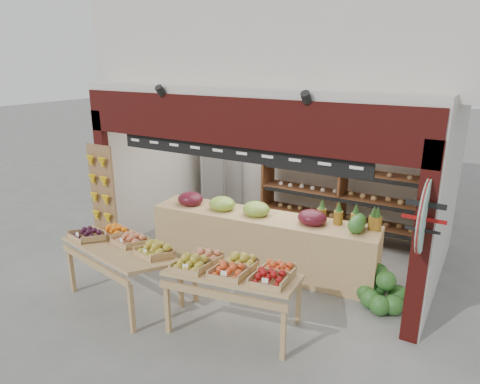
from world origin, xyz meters
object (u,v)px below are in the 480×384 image
(cardboard_stack, at_px, (230,223))
(display_table_right, at_px, (234,271))
(watermelon_pile, at_px, (381,292))
(back_shelving, at_px, (343,176))
(refrigerator, at_px, (221,177))
(display_table_left, at_px, (121,245))
(mid_counter, at_px, (261,240))

(cardboard_stack, height_order, display_table_right, display_table_right)
(watermelon_pile, bearing_deg, display_table_right, -134.87)
(back_shelving, xyz_separation_m, refrigerator, (-2.87, -0.05, -0.41))
(display_table_right, bearing_deg, cardboard_stack, 123.37)
(refrigerator, distance_m, display_table_right, 4.59)
(watermelon_pile, bearing_deg, display_table_left, -153.60)
(display_table_left, bearing_deg, back_shelving, 61.65)
(refrigerator, xyz_separation_m, mid_counter, (2.14, -2.01, -0.34))
(display_table_right, bearing_deg, back_shelving, 86.81)
(refrigerator, relative_size, display_table_left, 0.94)
(display_table_right, distance_m, watermelon_pile, 2.31)
(cardboard_stack, distance_m, mid_counter, 1.60)
(mid_counter, height_order, display_table_right, mid_counter)
(back_shelving, height_order, cardboard_stack, back_shelving)
(display_table_left, bearing_deg, refrigerator, 100.96)
(cardboard_stack, bearing_deg, watermelon_pile, -18.33)
(mid_counter, height_order, display_table_left, mid_counter)
(cardboard_stack, height_order, watermelon_pile, cardboard_stack)
(mid_counter, xyz_separation_m, display_table_left, (-1.39, -1.87, 0.30))
(cardboard_stack, relative_size, display_table_right, 0.57)
(cardboard_stack, height_order, display_table_left, display_table_left)
(back_shelving, relative_size, refrigerator, 1.94)
(back_shelving, distance_m, display_table_right, 3.81)
(back_shelving, distance_m, refrigerator, 2.90)
(back_shelving, height_order, display_table_left, back_shelving)
(cardboard_stack, xyz_separation_m, display_table_right, (1.77, -2.68, 0.58))
(back_shelving, bearing_deg, watermelon_pile, -58.31)
(watermelon_pile, bearing_deg, refrigerator, 153.02)
(display_table_right, bearing_deg, watermelon_pile, 45.13)
(refrigerator, relative_size, watermelon_pile, 2.35)
(cardboard_stack, relative_size, watermelon_pile, 1.40)
(refrigerator, xyz_separation_m, watermelon_pile, (4.23, -2.16, -0.66))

